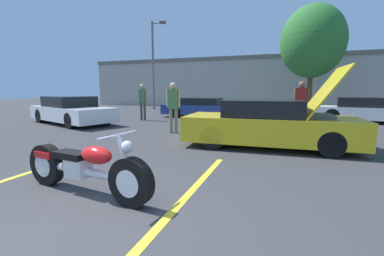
# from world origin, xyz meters

# --- Properties ---
(ground_plane) EXTENTS (80.00, 80.00, 0.00)m
(ground_plane) POSITION_xyz_m (0.00, 0.00, 0.00)
(ground_plane) COLOR #38383A
(parking_stripe_middle) EXTENTS (0.12, 5.79, 0.01)m
(parking_stripe_middle) POSITION_xyz_m (1.01, 0.73, 0.00)
(parking_stripe_middle) COLOR yellow
(parking_stripe_middle) RESTS_ON ground
(far_building) EXTENTS (32.00, 4.20, 4.40)m
(far_building) POSITION_xyz_m (0.00, 22.54, 2.34)
(far_building) COLOR #B2AD9E
(far_building) RESTS_ON ground
(light_pole) EXTENTS (1.21, 0.28, 6.69)m
(light_pole) POSITION_xyz_m (-7.38, 16.44, 3.72)
(light_pole) COLOR slate
(light_pole) RESTS_ON ground
(tree_background) EXTENTS (3.99, 3.99, 6.89)m
(tree_background) POSITION_xyz_m (3.83, 16.80, 4.59)
(tree_background) COLOR brown
(tree_background) RESTS_ON ground
(motorcycle) EXTENTS (2.44, 0.72, 0.97)m
(motorcycle) POSITION_xyz_m (-0.46, 1.09, 0.40)
(motorcycle) COLOR black
(motorcycle) RESTS_ON ground
(show_car_hood_open) EXTENTS (4.56, 1.95, 2.13)m
(show_car_hood_open) POSITION_xyz_m (1.94, 5.37, 0.62)
(show_car_hood_open) COLOR yellow
(show_car_hood_open) RESTS_ON ground
(parked_car_left_row) EXTENTS (5.11, 3.32, 1.25)m
(parked_car_left_row) POSITION_xyz_m (-6.89, 7.38, 0.59)
(parked_car_left_row) COLOR white
(parked_car_left_row) RESTS_ON ground
(parked_car_mid_row) EXTENTS (4.69, 1.72, 1.10)m
(parked_car_mid_row) POSITION_xyz_m (-1.94, 12.01, 0.54)
(parked_car_mid_row) COLOR navy
(parked_car_mid_row) RESTS_ON ground
(parked_car_right_row) EXTENTS (4.41, 2.19, 1.19)m
(parked_car_right_row) POSITION_xyz_m (5.82, 12.40, 0.57)
(parked_car_right_row) COLOR white
(parked_car_right_row) RESTS_ON ground
(spectator_near_motorcycle) EXTENTS (0.52, 0.24, 1.84)m
(spectator_near_motorcycle) POSITION_xyz_m (-4.46, 9.61, 1.10)
(spectator_near_motorcycle) COLOR brown
(spectator_near_motorcycle) RESTS_ON ground
(spectator_by_show_car) EXTENTS (0.52, 0.24, 1.80)m
(spectator_by_show_car) POSITION_xyz_m (-1.42, 6.56, 1.08)
(spectator_by_show_car) COLOR gray
(spectator_by_show_car) RESTS_ON ground
(spectator_far_lot) EXTENTS (0.52, 0.24, 1.86)m
(spectator_far_lot) POSITION_xyz_m (2.89, 8.63, 1.12)
(spectator_far_lot) COLOR brown
(spectator_far_lot) RESTS_ON ground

